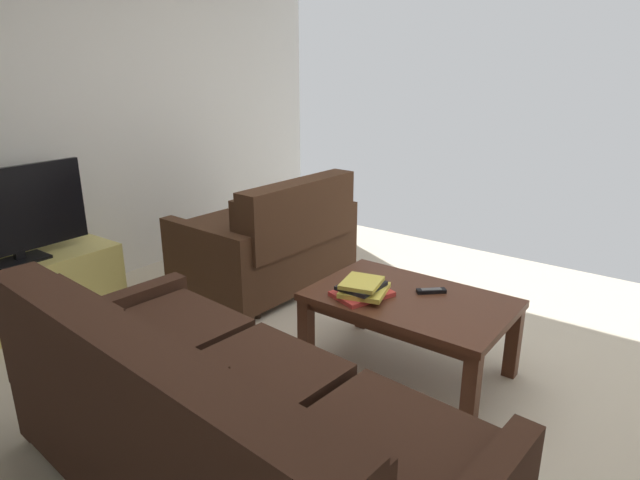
{
  "coord_description": "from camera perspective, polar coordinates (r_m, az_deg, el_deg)",
  "views": [
    {
      "loc": [
        -1.33,
        2.18,
        1.65
      ],
      "look_at": [
        0.31,
        0.01,
        0.75
      ],
      "focal_mm": 30.47,
      "sensor_mm": 36.0,
      "label": 1
    }
  ],
  "objects": [
    {
      "name": "tv_remote",
      "position": [
        3.03,
        11.61,
        -5.25
      ],
      "size": [
        0.15,
        0.14,
        0.02
      ],
      "color": "black",
      "rests_on": "coffee_table"
    },
    {
      "name": "ground_plane",
      "position": [
        3.05,
        4.89,
        -14.68
      ],
      "size": [
        4.97,
        4.87,
        0.01
      ],
      "primitive_type": "cube",
      "color": "beige"
    },
    {
      "name": "tv_stand",
      "position": [
        4.05,
        -28.5,
        -4.84
      ],
      "size": [
        0.45,
        1.21,
        0.43
      ],
      "color": "#D8C666",
      "rests_on": "ground"
    },
    {
      "name": "loveseat_near",
      "position": [
        4.06,
        -5.22,
        -0.15
      ],
      "size": [
        0.89,
        1.27,
        0.87
      ],
      "color": "black",
      "rests_on": "ground"
    },
    {
      "name": "coffee_table",
      "position": [
        2.99,
        9.38,
        -7.09
      ],
      "size": [
        1.05,
        0.68,
        0.45
      ],
      "color": "#4C2819",
      "rests_on": "ground"
    },
    {
      "name": "book_stack",
      "position": [
        2.92,
        4.49,
        -5.15
      ],
      "size": [
        0.31,
        0.35,
        0.09
      ],
      "color": "#C63833",
      "rests_on": "coffee_table"
    },
    {
      "name": "sofa_main",
      "position": [
        2.15,
        -10.67,
        -18.96
      ],
      "size": [
        2.03,
        1.04,
        0.86
      ],
      "color": "black",
      "rests_on": "ground"
    },
    {
      "name": "wall_right",
      "position": [
        4.41,
        -23.77,
        12.88
      ],
      "size": [
        0.12,
        4.87,
        2.7
      ],
      "primitive_type": "cube",
      "color": "white",
      "rests_on": "ground"
    },
    {
      "name": "flat_tv",
      "position": [
        3.89,
        -29.64,
        2.39
      ],
      "size": [
        0.21,
        0.94,
        0.61
      ],
      "color": "black",
      "rests_on": "tv_stand"
    }
  ]
}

